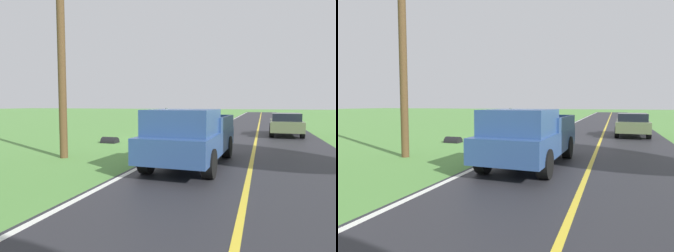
% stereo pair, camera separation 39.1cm
% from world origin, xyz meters
% --- Properties ---
extents(ground_plane, '(200.00, 200.00, 0.00)m').
position_xyz_m(ground_plane, '(0.00, 0.00, 0.00)').
color(ground_plane, '#568E42').
extents(road_surface, '(6.97, 120.00, 0.00)m').
position_xyz_m(road_surface, '(-4.57, 0.00, 0.00)').
color(road_surface, '#28282D').
rests_on(road_surface, ground).
extents(lane_edge_line, '(0.16, 117.60, 0.00)m').
position_xyz_m(lane_edge_line, '(-1.26, 0.00, 0.01)').
color(lane_edge_line, silver).
rests_on(lane_edge_line, ground).
extents(lane_centre_line, '(0.14, 117.60, 0.00)m').
position_xyz_m(lane_centre_line, '(-4.57, 0.00, 0.01)').
color(lane_centre_line, gold).
rests_on(lane_centre_line, ground).
extents(hitchhiker_walking, '(0.62, 0.53, 1.75)m').
position_xyz_m(hitchhiker_walking, '(0.84, -1.84, 0.98)').
color(hitchhiker_walking, navy).
rests_on(hitchhiker_walking, ground).
extents(suitcase_carried, '(0.48, 0.24, 0.40)m').
position_xyz_m(suitcase_carried, '(1.27, -1.79, 0.20)').
color(suitcase_carried, '#384C56').
rests_on(suitcase_carried, ground).
extents(pickup_truck_passing, '(2.21, 5.45, 1.82)m').
position_xyz_m(pickup_truck_passing, '(-2.71, 6.72, 0.97)').
color(pickup_truck_passing, '#2D4C84').
rests_on(pickup_truck_passing, ground).
extents(sedan_near_oncoming, '(2.01, 4.44, 1.41)m').
position_xyz_m(sedan_near_oncoming, '(-6.29, -4.06, 0.75)').
color(sedan_near_oncoming, '#66754C').
rests_on(sedan_near_oncoming, ground).
extents(utility_pole_roadside, '(0.28, 0.28, 8.24)m').
position_xyz_m(utility_pole_roadside, '(2.06, 6.72, 4.12)').
color(utility_pole_roadside, brown).
rests_on(utility_pole_roadside, ground).
extents(drainage_culvert, '(0.80, 0.60, 0.60)m').
position_xyz_m(drainage_culvert, '(2.52, 2.40, 0.00)').
color(drainage_culvert, black).
rests_on(drainage_culvert, ground).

